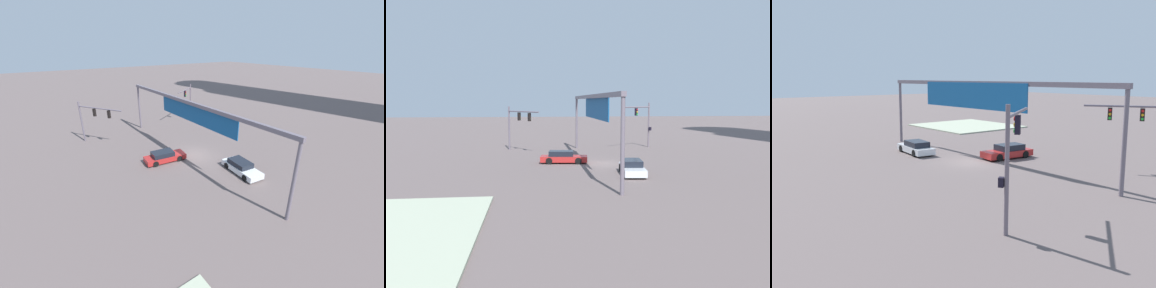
{
  "view_description": "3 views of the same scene",
  "coord_description": "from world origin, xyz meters",
  "views": [
    {
      "loc": [
        20.56,
        -15.02,
        12.19
      ],
      "look_at": [
        1.24,
        -1.27,
        2.17
      ],
      "focal_mm": 22.13,
      "sensor_mm": 36.0,
      "label": 1
    },
    {
      "loc": [
        37.64,
        -6.67,
        6.04
      ],
      "look_at": [
        2.77,
        -2.63,
        2.24
      ],
      "focal_mm": 36.95,
      "sensor_mm": 36.0,
      "label": 2
    },
    {
      "loc": [
        -25.47,
        20.78,
        7.04
      ],
      "look_at": [
        -0.51,
        1.03,
        1.71
      ],
      "focal_mm": 37.66,
      "sensor_mm": 36.0,
      "label": 3
    }
  ],
  "objects": [
    {
      "name": "ground_plane",
      "position": [
        0.0,
        0.0,
        0.0
      ],
      "size": [
        237.99,
        237.99,
        0.0
      ],
      "primitive_type": "plane",
      "color": "#625553"
    },
    {
      "name": "traffic_signal_opposite_side",
      "position": [
        -10.62,
        -8.46,
        3.77
      ],
      "size": [
        5.77,
        3.76,
        5.41
      ],
      "rotation": [
        0.0,
        0.0,
        0.57
      ],
      "color": "slate",
      "rests_on": "ground"
    },
    {
      "name": "overhead_sign_gantry",
      "position": [
        0.29,
        -0.88,
        5.65
      ],
      "size": [
        26.62,
        0.43,
        6.69
      ],
      "color": "slate",
      "rests_on": "ground"
    },
    {
      "name": "traffic_signal_near_corner",
      "position": [
        -12.52,
        7.73,
        3.83
      ],
      "size": [
        3.16,
        4.74,
        5.88
      ],
      "rotation": [
        0.0,
        0.0,
        -0.97
      ],
      "color": "slate",
      "rests_on": "ground"
    },
    {
      "name": "sedan_car_approaching",
      "position": [
        6.05,
        1.52,
        0.57
      ],
      "size": [
        4.8,
        2.26,
        1.21
      ],
      "rotation": [
        0.0,
        0.0,
        -0.11
      ],
      "color": "silver",
      "rests_on": "ground"
    },
    {
      "name": "sedan_car_waiting_far",
      "position": [
        -0.71,
        -3.69,
        0.57
      ],
      "size": [
        2.24,
        4.73,
        1.21
      ],
      "rotation": [
        0.0,
        0.0,
        1.45
      ],
      "color": "#B02523",
      "rests_on": "ground"
    }
  ]
}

